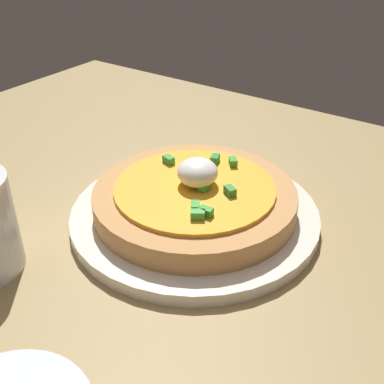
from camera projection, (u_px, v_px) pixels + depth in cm
name	position (u px, v px, depth cm)	size (l,w,h in cm)	color
dining_table	(178.00, 245.00, 49.62)	(98.99, 77.41, 2.84)	#977E4F
plate	(192.00, 214.00, 50.82)	(25.69, 25.69, 1.32)	silver
pizza	(192.00, 196.00, 49.71)	(20.79, 20.79, 5.57)	tan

